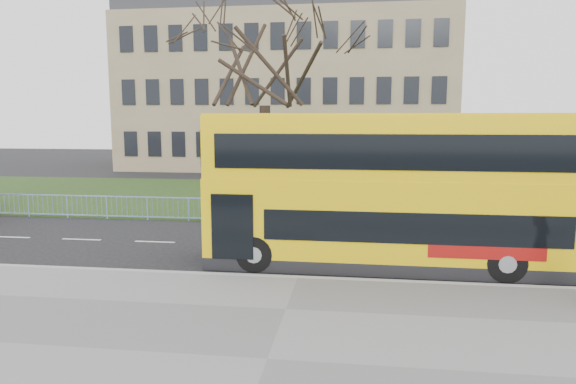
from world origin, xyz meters
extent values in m
plane|color=black|center=(0.00, 0.00, 0.00)|extent=(120.00, 120.00, 0.00)
cube|color=slate|center=(0.00, -6.75, 0.06)|extent=(80.00, 10.50, 0.12)
cube|color=gray|center=(0.00, -1.55, 0.07)|extent=(80.00, 0.20, 0.14)
cube|color=#1B3413|center=(0.00, 14.30, 0.04)|extent=(80.00, 15.40, 0.08)
cube|color=#837353|center=(-5.00, 35.00, 7.00)|extent=(30.00, 15.00, 14.00)
cube|color=#E7BC09|center=(2.67, 0.37, 1.46)|extent=(11.45, 2.81, 2.12)
cube|color=#E7BC09|center=(2.67, 0.37, 2.70)|extent=(11.45, 2.81, 0.37)
cube|color=#E7BC09|center=(2.67, 0.37, 3.84)|extent=(11.39, 2.76, 1.90)
cube|color=black|center=(3.31, -1.00, 1.54)|extent=(8.81, 0.11, 0.92)
cube|color=black|center=(2.66, -0.98, 3.74)|extent=(10.51, 0.12, 1.03)
cylinder|color=black|center=(-1.42, -0.83, 0.57)|extent=(1.13, 0.31, 1.13)
cylinder|color=black|center=(5.98, -0.88, 0.57)|extent=(1.13, 0.31, 1.13)
camera|label=1|loc=(1.61, -15.91, 4.69)|focal=32.00mm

